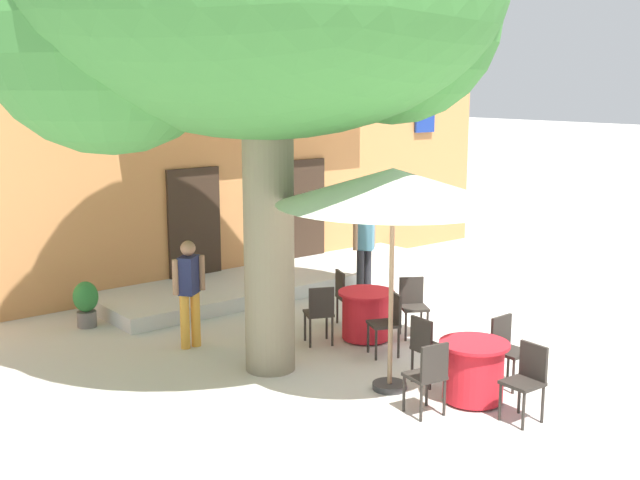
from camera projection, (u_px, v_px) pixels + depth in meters
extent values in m
plane|color=beige|center=(472.00, 326.00, 12.82)|extent=(120.00, 120.00, 0.00)
cube|color=#CC844C|center=(196.00, 88.00, 16.86)|extent=(13.00, 4.00, 7.50)
cube|color=#332319|center=(194.00, 229.00, 15.02)|extent=(1.10, 0.08, 2.30)
cube|color=#332319|center=(303.00, 214.00, 16.62)|extent=(1.10, 0.08, 2.30)
cube|color=silver|center=(143.00, 37.00, 13.78)|extent=(1.10, 0.08, 1.90)
cube|color=black|center=(144.00, 37.00, 13.75)|extent=(0.84, 0.04, 1.60)
cube|color=silver|center=(249.00, 41.00, 15.13)|extent=(1.10, 0.08, 1.90)
cube|color=black|center=(249.00, 41.00, 15.11)|extent=(0.84, 0.04, 1.60)
cube|color=silver|center=(337.00, 44.00, 16.49)|extent=(1.10, 0.08, 1.90)
cube|color=black|center=(338.00, 44.00, 16.46)|extent=(0.84, 0.04, 1.60)
cube|color=silver|center=(258.00, 111.00, 15.17)|extent=(5.60, 0.65, 0.12)
cube|color=black|center=(267.00, 83.00, 14.85)|extent=(5.60, 0.06, 0.90)
cylinder|color=#B2B2B7|center=(206.00, 32.00, 14.02)|extent=(0.04, 0.95, 1.33)
cube|color=red|center=(220.00, 12.00, 13.62)|extent=(0.60, 0.29, 0.38)
cylinder|color=#B2B2B7|center=(313.00, 36.00, 15.50)|extent=(0.04, 0.95, 1.33)
cube|color=yellow|center=(327.00, 19.00, 15.10)|extent=(0.60, 0.29, 0.38)
cylinder|color=slate|center=(147.00, 101.00, 13.73)|extent=(0.28, 0.28, 0.29)
ellipsoid|color=#2D7533|center=(146.00, 78.00, 13.65)|extent=(0.37, 0.37, 0.49)
cylinder|color=#995638|center=(257.00, 99.00, 15.15)|extent=(0.35, 0.35, 0.31)
ellipsoid|color=#2D7533|center=(257.00, 83.00, 15.09)|extent=(0.46, 0.46, 0.29)
cylinder|color=#995638|center=(348.00, 98.00, 16.57)|extent=(0.32, 0.32, 0.30)
ellipsoid|color=#2D7533|center=(348.00, 83.00, 16.51)|extent=(0.41, 0.41, 0.32)
cube|color=navy|center=(426.00, 71.00, 18.22)|extent=(0.60, 0.06, 2.80)
cube|color=silver|center=(280.00, 280.00, 15.30)|extent=(7.17, 1.97, 0.25)
cylinder|color=#7F755B|center=(269.00, 251.00, 10.60)|extent=(0.68, 0.68, 3.30)
sphere|color=#3D7F38|center=(107.00, 21.00, 9.55)|extent=(3.22, 3.22, 3.22)
sphere|color=#3D7F38|center=(394.00, 15.00, 10.49)|extent=(2.89, 2.89, 2.89)
cylinder|color=red|center=(366.00, 316.00, 12.10)|extent=(0.74, 0.74, 0.68)
cylinder|color=red|center=(366.00, 293.00, 12.02)|extent=(0.86, 0.86, 0.04)
cylinder|color=#2D2823|center=(366.00, 338.00, 12.16)|extent=(0.44, 0.44, 0.03)
cylinder|color=#2D2823|center=(376.00, 345.00, 11.21)|extent=(0.04, 0.04, 0.45)
cylinder|color=#2D2823|center=(368.00, 338.00, 11.53)|extent=(0.04, 0.04, 0.45)
cylinder|color=#2D2823|center=(399.00, 343.00, 11.30)|extent=(0.04, 0.04, 0.45)
cylinder|color=#2D2823|center=(390.00, 336.00, 11.62)|extent=(0.04, 0.04, 0.45)
cube|color=#2D2823|center=(383.00, 324.00, 11.37)|extent=(0.52, 0.52, 0.04)
cube|color=#2D2823|center=(395.00, 308.00, 11.37)|extent=(0.19, 0.37, 0.42)
cylinder|color=#2D2823|center=(427.00, 326.00, 12.10)|extent=(0.04, 0.04, 0.45)
cylinder|color=#2D2823|center=(406.00, 327.00, 12.05)|extent=(0.04, 0.04, 0.45)
cylinder|color=#2D2823|center=(421.00, 319.00, 12.43)|extent=(0.04, 0.04, 0.45)
cylinder|color=#2D2823|center=(400.00, 320.00, 12.38)|extent=(0.04, 0.04, 0.45)
cube|color=#2D2823|center=(414.00, 308.00, 12.19)|extent=(0.55, 0.55, 0.04)
cube|color=#2D2823|center=(411.00, 290.00, 12.32)|extent=(0.35, 0.22, 0.42)
cylinder|color=#2D2823|center=(357.00, 308.00, 13.04)|extent=(0.04, 0.04, 0.45)
cylinder|color=#2D2823|center=(364.00, 314.00, 12.72)|extent=(0.04, 0.04, 0.45)
cylinder|color=#2D2823|center=(337.00, 310.00, 12.94)|extent=(0.04, 0.04, 0.45)
cylinder|color=#2D2823|center=(344.00, 316.00, 12.62)|extent=(0.04, 0.04, 0.45)
cube|color=#2D2823|center=(351.00, 297.00, 12.78)|extent=(0.52, 0.52, 0.04)
cube|color=#2D2823|center=(340.00, 284.00, 12.69)|extent=(0.18, 0.37, 0.42)
cylinder|color=#2D2823|center=(305.00, 326.00, 12.06)|extent=(0.04, 0.04, 0.45)
cylinder|color=#2D2823|center=(327.00, 325.00, 12.15)|extent=(0.04, 0.04, 0.45)
cylinder|color=#2D2823|center=(310.00, 333.00, 11.74)|extent=(0.04, 0.04, 0.45)
cylinder|color=#2D2823|center=(332.00, 331.00, 11.82)|extent=(0.04, 0.04, 0.45)
cube|color=#2D2823|center=(319.00, 313.00, 11.90)|extent=(0.53, 0.53, 0.04)
cube|color=#2D2823|center=(322.00, 302.00, 11.68)|extent=(0.36, 0.20, 0.42)
cylinder|color=red|center=(473.00, 373.00, 9.74)|extent=(0.74, 0.74, 0.68)
cylinder|color=red|center=(474.00, 344.00, 9.67)|extent=(0.86, 0.86, 0.04)
cylinder|color=#2D2823|center=(472.00, 400.00, 9.81)|extent=(0.44, 0.44, 0.03)
cylinder|color=#2D2823|center=(523.00, 412.00, 8.95)|extent=(0.04, 0.04, 0.45)
cylinder|color=#2D2823|center=(500.00, 402.00, 9.21)|extent=(0.04, 0.04, 0.45)
cylinder|color=#2D2823|center=(543.00, 404.00, 9.14)|extent=(0.04, 0.04, 0.45)
cylinder|color=#2D2823|center=(519.00, 395.00, 9.41)|extent=(0.04, 0.04, 0.45)
cube|color=#2D2823|center=(522.00, 383.00, 9.13)|extent=(0.42, 0.42, 0.04)
cube|color=#2D2823|center=(533.00, 361.00, 9.19)|extent=(0.06, 0.38, 0.42)
cylinder|color=#2D2823|center=(530.00, 371.00, 10.21)|extent=(0.04, 0.04, 0.45)
cylinder|color=#2D2823|center=(513.00, 377.00, 10.00)|extent=(0.04, 0.04, 0.45)
cylinder|color=#2D2823|center=(508.00, 364.00, 10.47)|extent=(0.04, 0.04, 0.45)
cylinder|color=#2D2823|center=(492.00, 369.00, 10.26)|extent=(0.04, 0.04, 0.45)
cube|color=#2D2823|center=(512.00, 352.00, 10.19)|extent=(0.40, 0.40, 0.04)
cube|color=#2D2823|center=(501.00, 331.00, 10.28)|extent=(0.38, 0.04, 0.42)
cylinder|color=#2D2823|center=(431.00, 360.00, 10.60)|extent=(0.04, 0.04, 0.45)
cylinder|color=#2D2823|center=(449.00, 367.00, 10.33)|extent=(0.04, 0.04, 0.45)
cylinder|color=#2D2823|center=(412.00, 365.00, 10.41)|extent=(0.04, 0.04, 0.45)
cylinder|color=#2D2823|center=(430.00, 373.00, 10.13)|extent=(0.04, 0.04, 0.45)
cube|color=#2D2823|center=(431.00, 349.00, 10.32)|extent=(0.42, 0.42, 0.04)
cube|color=#2D2823|center=(421.00, 334.00, 10.17)|extent=(0.06, 0.38, 0.42)
cylinder|color=#2D2823|center=(404.00, 393.00, 9.47)|extent=(0.04, 0.04, 0.45)
cylinder|color=#2D2823|center=(427.00, 388.00, 9.63)|extent=(0.04, 0.04, 0.45)
cylinder|color=#2D2823|center=(421.00, 403.00, 9.18)|extent=(0.04, 0.04, 0.45)
cylinder|color=#2D2823|center=(444.00, 398.00, 9.34)|extent=(0.04, 0.04, 0.45)
cube|color=#2D2823|center=(425.00, 376.00, 9.36)|extent=(0.46, 0.46, 0.04)
cube|color=#2D2823|center=(435.00, 362.00, 9.16)|extent=(0.38, 0.10, 0.42)
cylinder|color=#997A56|center=(391.00, 293.00, 9.95)|extent=(0.06, 0.06, 2.55)
cylinder|color=#333333|center=(389.00, 386.00, 10.19)|extent=(0.44, 0.44, 0.08)
cone|color=silver|center=(393.00, 186.00, 9.68)|extent=(2.90, 2.90, 0.45)
cylinder|color=slate|center=(87.00, 319.00, 12.78)|extent=(0.31, 0.31, 0.25)
ellipsoid|color=#2D7533|center=(86.00, 297.00, 12.71)|extent=(0.40, 0.40, 0.49)
cylinder|color=#232328|center=(360.00, 273.00, 14.60)|extent=(0.14, 0.14, 0.85)
cylinder|color=#232328|center=(368.00, 271.00, 14.71)|extent=(0.14, 0.14, 0.85)
cube|color=teal|center=(364.00, 235.00, 14.51)|extent=(0.38, 0.40, 0.56)
sphere|color=#9E7051|center=(365.00, 213.00, 14.43)|extent=(0.22, 0.22, 0.22)
cylinder|color=#9E7051|center=(355.00, 236.00, 14.38)|extent=(0.09, 0.09, 0.52)
cylinder|color=#9E7051|center=(373.00, 233.00, 14.65)|extent=(0.09, 0.09, 0.52)
cylinder|color=gold|center=(185.00, 321.00, 11.68)|extent=(0.14, 0.14, 0.83)
cylinder|color=gold|center=(196.00, 319.00, 11.79)|extent=(0.14, 0.14, 0.83)
cube|color=#1E2347|center=(189.00, 275.00, 11.60)|extent=(0.40, 0.38, 0.56)
sphere|color=#9E7051|center=(188.00, 248.00, 11.52)|extent=(0.22, 0.22, 0.22)
cylinder|color=#9E7051|center=(175.00, 277.00, 11.46)|extent=(0.09, 0.09, 0.52)
cylinder|color=#9E7051|center=(202.00, 273.00, 11.74)|extent=(0.09, 0.09, 0.52)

